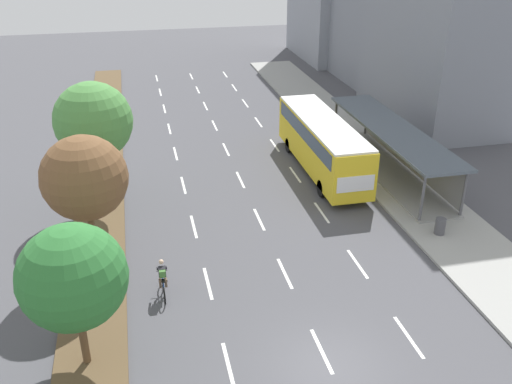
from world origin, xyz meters
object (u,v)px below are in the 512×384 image
(bus_shelter, at_px, (394,145))
(median_tree_nearest, at_px, (73,277))
(median_tree_third, at_px, (93,121))
(median_tree_second, at_px, (84,178))
(cyclist, at_px, (163,280))
(bus, at_px, (322,140))
(trash_bin, at_px, (440,226))

(bus_shelter, height_order, median_tree_nearest, median_tree_nearest)
(median_tree_nearest, relative_size, median_tree_third, 0.79)
(bus_shelter, xyz_separation_m, median_tree_second, (-17.78, -7.06, 2.70))
(median_tree_second, bearing_deg, bus_shelter, 21.65)
(cyclist, xyz_separation_m, median_tree_third, (-2.62, 8.83, 4.23))
(bus, relative_size, median_tree_third, 1.63)
(cyclist, bearing_deg, trash_bin, 7.81)
(median_tree_nearest, xyz_separation_m, median_tree_third, (0.37, 12.31, 1.29))
(bus_shelter, bearing_deg, median_tree_third, -177.07)
(bus_shelter, xyz_separation_m, trash_bin, (-1.08, -7.82, -1.29))
(median_tree_nearest, distance_m, median_tree_third, 12.39)
(median_tree_nearest, distance_m, median_tree_second, 6.21)
(bus_shelter, bearing_deg, median_tree_nearest, -143.64)
(median_tree_second, relative_size, trash_bin, 7.41)
(bus, bearing_deg, median_tree_third, -170.74)
(median_tree_nearest, relative_size, trash_bin, 6.42)
(cyclist, bearing_deg, bus_shelter, 33.02)
(bus_shelter, height_order, bus, bus)
(median_tree_second, bearing_deg, median_tree_nearest, -91.59)
(cyclist, bearing_deg, median_tree_second, 136.53)
(median_tree_third, bearing_deg, trash_bin, -22.75)
(bus_shelter, relative_size, median_tree_third, 1.99)
(median_tree_second, height_order, trash_bin, median_tree_second)
(bus_shelter, xyz_separation_m, bus, (-4.28, 1.27, 0.20))
(median_tree_nearest, height_order, trash_bin, median_tree_nearest)
(median_tree_third, relative_size, trash_bin, 8.17)
(bus, bearing_deg, median_tree_second, -148.34)
(trash_bin, bearing_deg, cyclist, -172.19)
(cyclist, relative_size, median_tree_third, 0.26)
(bus, xyz_separation_m, median_tree_nearest, (-13.67, -14.48, 1.67))
(bus_shelter, distance_m, median_tree_second, 19.32)
(bus_shelter, relative_size, trash_bin, 16.24)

